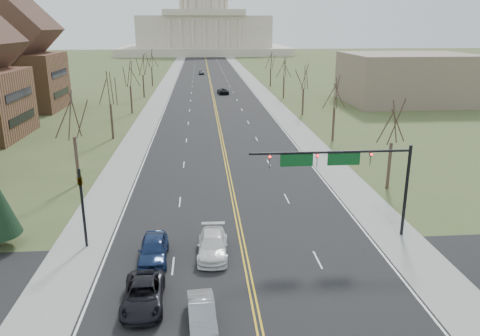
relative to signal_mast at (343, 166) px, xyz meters
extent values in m
cube|color=black|center=(-7.45, 96.50, -5.76)|extent=(20.00, 380.00, 0.01)
cube|color=black|center=(-7.45, -7.50, -5.76)|extent=(120.00, 14.00, 0.01)
cube|color=gray|center=(-19.45, 96.50, -5.75)|extent=(4.00, 380.00, 0.03)
cube|color=gray|center=(4.55, 96.50, -5.75)|extent=(4.00, 380.00, 0.03)
cube|color=gold|center=(-7.45, 96.50, -5.75)|extent=(0.42, 380.00, 0.01)
cube|color=silver|center=(-17.25, 96.50, -5.75)|extent=(0.15, 380.00, 0.01)
cube|color=silver|center=(2.35, 96.50, -5.75)|extent=(0.15, 380.00, 0.01)
cube|color=beige|center=(-7.45, 236.50, -3.76)|extent=(90.00, 60.00, 4.00)
cube|color=beige|center=(-7.45, 236.50, 6.24)|extent=(70.00, 40.00, 16.00)
cube|color=beige|center=(-7.45, 216.00, 15.74)|extent=(42.00, 3.00, 3.00)
cylinder|color=beige|center=(-7.45, 236.50, 20.24)|extent=(24.00, 24.00, 12.00)
cylinder|color=black|center=(5.05, 0.00, -2.16)|extent=(0.24, 0.24, 7.20)
cylinder|color=black|center=(-0.95, 0.00, 1.04)|extent=(12.00, 0.18, 0.18)
imported|color=black|center=(2.05, 0.00, 0.49)|extent=(0.35, 0.40, 1.10)
sphere|color=#FF0C0C|center=(2.05, -0.15, 0.84)|extent=(0.18, 0.18, 0.18)
imported|color=black|center=(-1.95, 0.00, 0.49)|extent=(0.35, 0.40, 1.10)
sphere|color=#FF0C0C|center=(-1.95, -0.15, 0.84)|extent=(0.18, 0.18, 0.18)
imported|color=black|center=(-5.45, 0.00, 0.49)|extent=(0.35, 0.40, 1.10)
sphere|color=#FF0C0C|center=(-5.45, -0.15, 0.84)|extent=(0.18, 0.18, 0.18)
cube|color=#0C4C1E|center=(0.05, 0.00, 0.49)|extent=(2.40, 0.12, 0.90)
cube|color=#0C4C1E|center=(-3.45, 0.00, 0.49)|extent=(2.40, 0.12, 0.90)
cylinder|color=black|center=(-18.95, 0.00, -2.76)|extent=(0.20, 0.20, 6.00)
imported|color=black|center=(-18.95, 0.00, -0.56)|extent=(0.32, 0.36, 0.99)
cylinder|color=#31241D|center=(8.05, 10.50, -3.42)|extent=(0.32, 0.32, 4.68)
cylinder|color=#31241D|center=(-22.95, 14.50, -3.29)|extent=(0.32, 0.32, 4.95)
cylinder|color=#31241D|center=(8.05, 30.50, -3.42)|extent=(0.32, 0.32, 4.68)
cylinder|color=#31241D|center=(-22.95, 34.50, -3.29)|extent=(0.32, 0.32, 4.95)
cylinder|color=#31241D|center=(8.05, 50.50, -3.42)|extent=(0.32, 0.32, 4.68)
cylinder|color=#31241D|center=(-22.95, 54.50, -3.29)|extent=(0.32, 0.32, 4.95)
cylinder|color=#31241D|center=(8.05, 70.50, -3.42)|extent=(0.32, 0.32, 4.68)
cylinder|color=#31241D|center=(-22.95, 74.50, -3.29)|extent=(0.32, 0.32, 4.95)
cylinder|color=#31241D|center=(8.05, 90.50, -3.42)|extent=(0.32, 0.32, 4.68)
cylinder|color=#31241D|center=(-22.95, 94.50, -3.29)|extent=(0.32, 0.32, 4.95)
cube|color=black|center=(-35.90, 36.50, -2.91)|extent=(0.10, 9.80, 1.20)
cube|color=black|center=(-35.90, 36.50, 0.41)|extent=(0.10, 9.80, 1.20)
cube|color=brown|center=(-45.45, 60.50, -0.51)|extent=(17.00, 14.00, 10.50)
cube|color=#422B21|center=(-45.45, 60.50, 8.99)|extent=(17.00, 14.28, 17.00)
cube|color=black|center=(-36.90, 60.50, -2.61)|extent=(0.10, 9.80, 1.20)
cube|color=black|center=(-36.90, 60.50, 1.06)|extent=(0.10, 9.80, 1.20)
cube|color=#7F6A5A|center=(32.55, 62.50, -0.76)|extent=(25.00, 20.00, 10.00)
imported|color=gray|center=(-10.52, -10.18, -5.07)|extent=(1.72, 4.23, 1.36)
imported|color=black|center=(-13.89, -8.06, -5.04)|extent=(2.47, 5.13, 1.41)
imported|color=white|center=(-9.71, -2.13, -5.00)|extent=(2.32, 5.22, 1.49)
imported|color=navy|center=(-13.80, -2.56, -4.92)|extent=(2.03, 4.88, 1.65)
imported|color=black|center=(-5.00, 78.27, -5.07)|extent=(2.76, 5.09, 1.35)
imported|color=#4B4E53|center=(-9.84, 123.53, -5.04)|extent=(1.82, 4.24, 1.43)
camera|label=1|loc=(-10.29, -32.14, 9.94)|focal=35.00mm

